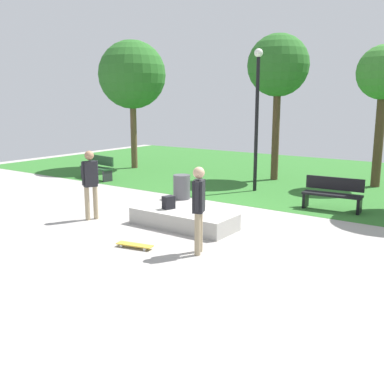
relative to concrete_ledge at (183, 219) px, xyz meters
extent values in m
plane|color=#9E9993|center=(-0.22, 0.74, -0.20)|extent=(28.00, 28.00, 0.00)
cube|color=#2D6B28|center=(-0.22, 8.76, -0.19)|extent=(26.60, 11.97, 0.01)
cube|color=#A8A59E|center=(0.00, 0.00, 0.00)|extent=(2.58, 1.07, 0.40)
cube|color=black|center=(-0.42, -0.04, 0.36)|extent=(0.27, 0.33, 0.32)
cylinder|color=tan|center=(1.43, -1.47, 0.23)|extent=(0.12, 0.12, 0.86)
cylinder|color=tan|center=(1.35, -1.27, 0.23)|extent=(0.12, 0.12, 0.86)
cube|color=black|center=(1.39, -1.37, 0.98)|extent=(0.31, 0.37, 0.64)
cylinder|color=black|center=(1.45, -1.53, 1.00)|extent=(0.09, 0.09, 0.59)
cylinder|color=black|center=(1.32, -1.21, 1.00)|extent=(0.09, 0.09, 0.59)
sphere|color=tan|center=(1.39, -1.37, 1.44)|extent=(0.23, 0.23, 0.23)
cylinder|color=tan|center=(-2.28, -0.72, 0.23)|extent=(0.12, 0.12, 0.87)
cylinder|color=tan|center=(-2.37, -0.92, 0.23)|extent=(0.12, 0.12, 0.87)
cube|color=black|center=(-2.33, -0.82, 0.99)|extent=(0.31, 0.37, 0.65)
cylinder|color=black|center=(-2.26, -0.67, 1.02)|extent=(0.09, 0.09, 0.60)
cylinder|color=black|center=(-2.40, -0.98, 1.02)|extent=(0.09, 0.09, 0.60)
sphere|color=#9E7556|center=(-2.33, -0.82, 1.46)|extent=(0.23, 0.23, 0.23)
cube|color=gold|center=(0.11, -1.87, -0.13)|extent=(0.82, 0.36, 0.02)
cylinder|color=silver|center=(-0.14, -2.01, -0.17)|extent=(0.06, 0.04, 0.06)
cylinder|color=silver|center=(-0.18, -1.85, -0.17)|extent=(0.06, 0.04, 0.06)
cylinder|color=silver|center=(0.40, -1.89, -0.17)|extent=(0.06, 0.04, 0.06)
cylinder|color=silver|center=(0.37, -1.74, -0.17)|extent=(0.06, 0.04, 0.06)
cube|color=black|center=(2.41, 3.69, 0.25)|extent=(1.63, 0.56, 0.06)
cube|color=black|center=(2.39, 3.91, 0.53)|extent=(1.60, 0.18, 0.36)
cube|color=black|center=(3.14, 3.74, 0.03)|extent=(0.11, 0.40, 0.45)
cube|color=black|center=(1.68, 3.63, 0.03)|extent=(0.11, 0.40, 0.45)
cube|color=#1E4223|center=(-6.68, 3.36, 0.25)|extent=(1.65, 0.67, 0.06)
cube|color=#1E4223|center=(-6.65, 3.58, 0.53)|extent=(1.59, 0.29, 0.36)
cube|color=#2D2D33|center=(-5.96, 3.25, 0.03)|extent=(0.14, 0.40, 0.45)
cube|color=#2D2D33|center=(-7.41, 3.47, 0.03)|extent=(0.14, 0.40, 0.45)
cylinder|color=#4C3823|center=(-1.02, 7.31, 1.60)|extent=(0.28, 0.28, 3.60)
sphere|color=#286623|center=(-1.02, 7.31, 4.08)|extent=(2.28, 2.28, 2.28)
cylinder|color=#4C3823|center=(2.53, 8.06, 1.50)|extent=(0.31, 0.31, 3.39)
sphere|color=#387F2D|center=(2.53, 8.06, 3.75)|extent=(1.85, 1.85, 1.85)
cylinder|color=brown|center=(-7.50, 6.43, 1.41)|extent=(0.27, 0.27, 3.23)
sphere|color=#286623|center=(-7.50, 6.43, 3.91)|extent=(2.94, 2.94, 2.94)
cylinder|color=black|center=(-0.62, 4.92, 1.99)|extent=(0.12, 0.12, 4.38)
sphere|color=silver|center=(-0.62, 4.92, 4.30)|extent=(0.28, 0.28, 0.28)
cylinder|color=#4C4C51|center=(-1.90, 2.48, 0.18)|extent=(0.53, 0.53, 0.76)
camera|label=1|loc=(6.20, -8.40, 2.83)|focal=41.63mm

